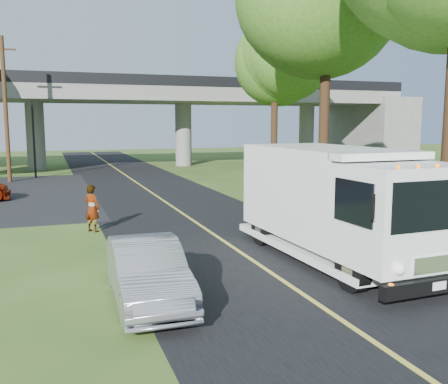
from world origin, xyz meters
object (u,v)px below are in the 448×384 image
traffic_signal (33,131)px  utility_pole (6,109)px  tree_right_far (279,51)px  pedestrian (92,208)px  step_van (338,201)px  silver_sedan (147,272)px

traffic_signal → utility_pole: size_ratio=0.58×
utility_pole → traffic_signal: bearing=53.1°
tree_right_far → pedestrian: tree_right_far is taller
tree_right_far → traffic_signal: bearing=157.9°
step_van → utility_pole: bearing=111.2°
utility_pole → step_van: utility_pole is taller
traffic_signal → utility_pole: 2.86m
tree_right_far → step_van: bearing=-110.8°
tree_right_far → step_van: (-7.01, -18.43, -6.63)m
utility_pole → silver_sedan: 24.68m
silver_sedan → pedestrian: size_ratio=2.44×
utility_pole → pedestrian: 17.39m
pedestrian → silver_sedan: bearing=138.7°
utility_pole → tree_right_far: tree_right_far is taller
tree_right_far → pedestrian: size_ratio=6.68×
utility_pole → pedestrian: utility_pole is taller
tree_right_far → step_van: 20.80m
traffic_signal → tree_right_far: bearing=-22.1°
utility_pole → step_van: (9.70, -22.59, -2.92)m
step_van → pedestrian: step_van is taller
traffic_signal → tree_right_far: size_ratio=0.47×
step_van → silver_sedan: (-5.49, -1.41, -1.01)m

